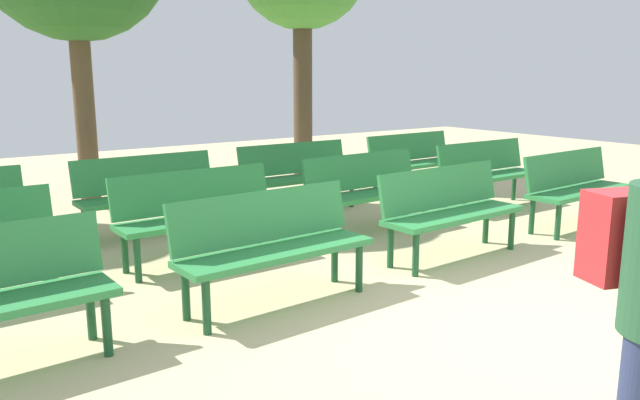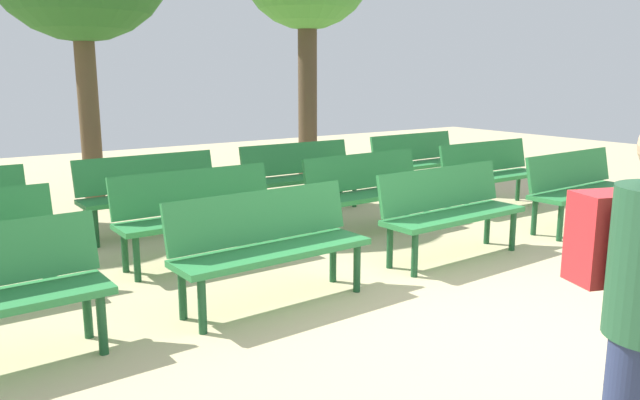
{
  "view_description": "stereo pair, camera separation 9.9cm",
  "coord_description": "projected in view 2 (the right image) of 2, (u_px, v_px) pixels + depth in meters",
  "views": [
    {
      "loc": [
        -3.49,
        -2.46,
        1.79
      ],
      "look_at": [
        0.0,
        2.42,
        0.55
      ],
      "focal_mm": 34.95,
      "sensor_mm": 36.0,
      "label": 1
    },
    {
      "loc": [
        -3.41,
        -2.52,
        1.79
      ],
      "look_at": [
        0.0,
        2.42,
        0.55
      ],
      "focal_mm": 34.95,
      "sensor_mm": 36.0,
      "label": 2
    }
  ],
  "objects": [
    {
      "name": "ground_plane",
      "position": [
        519.0,
        336.0,
        4.29
      ],
      "size": [
        24.0,
        24.0,
        0.0
      ],
      "primitive_type": "plane",
      "color": "#CCB789"
    },
    {
      "name": "bench_r0_c1",
      "position": [
        269.0,
        240.0,
        4.83
      ],
      "size": [
        1.62,
        0.54,
        0.87
      ],
      "rotation": [
        0.0,
        0.0,
        0.04
      ],
      "color": "#2D8442",
      "rests_on": "ground_plane"
    },
    {
      "name": "bench_r0_c2",
      "position": [
        449.0,
        207.0,
        6.03
      ],
      "size": [
        1.62,
        0.54,
        0.87
      ],
      "rotation": [
        0.0,
        0.0,
        0.04
      ],
      "color": "#2D8442",
      "rests_on": "ground_plane"
    },
    {
      "name": "bench_r0_c3",
      "position": [
        578.0,
        185.0,
        7.2
      ],
      "size": [
        1.62,
        0.55,
        0.87
      ],
      "rotation": [
        0.0,
        0.0,
        0.04
      ],
      "color": "#2D8442",
      "rests_on": "ground_plane"
    },
    {
      "name": "bench_r1_c1",
      "position": [
        199.0,
        210.0,
        5.9
      ],
      "size": [
        1.6,
        0.5,
        0.87
      ],
      "rotation": [
        0.0,
        0.0,
        0.01
      ],
      "color": "#2D8442",
      "rests_on": "ground_plane"
    },
    {
      "name": "bench_r1_c2",
      "position": [
        369.0,
        187.0,
        7.05
      ],
      "size": [
        1.61,
        0.53,
        0.87
      ],
      "rotation": [
        0.0,
        0.0,
        0.03
      ],
      "color": "#2D8442",
      "rests_on": "ground_plane"
    },
    {
      "name": "bench_r1_c3",
      "position": [
        491.0,
        170.0,
        8.26
      ],
      "size": [
        1.6,
        0.48,
        0.87
      ],
      "rotation": [
        0.0,
        0.0,
        0.0
      ],
      "color": "#2D8442",
      "rests_on": "ground_plane"
    },
    {
      "name": "bench_r2_c1",
      "position": [
        151.0,
        189.0,
        6.95
      ],
      "size": [
        1.61,
        0.51,
        0.87
      ],
      "rotation": [
        0.0,
        0.0,
        0.02
      ],
      "color": "#2D8442",
      "rests_on": "ground_plane"
    },
    {
      "name": "bench_r2_c2",
      "position": [
        301.0,
        172.0,
        8.12
      ],
      "size": [
        1.61,
        0.51,
        0.87
      ],
      "rotation": [
        0.0,
        0.0,
        -0.01
      ],
      "color": "#2D8442",
      "rests_on": "ground_plane"
    },
    {
      "name": "bench_r2_c3",
      "position": [
        418.0,
        159.0,
        9.34
      ],
      "size": [
        1.61,
        0.53,
        0.87
      ],
      "rotation": [
        0.0,
        0.0,
        0.03
      ],
      "color": "#2D8442",
      "rests_on": "ground_plane"
    }
  ]
}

